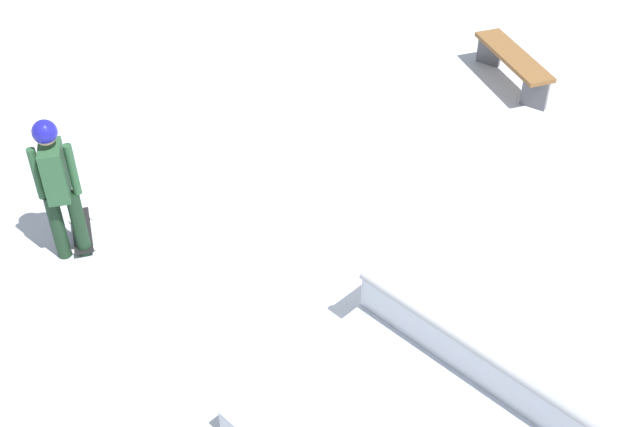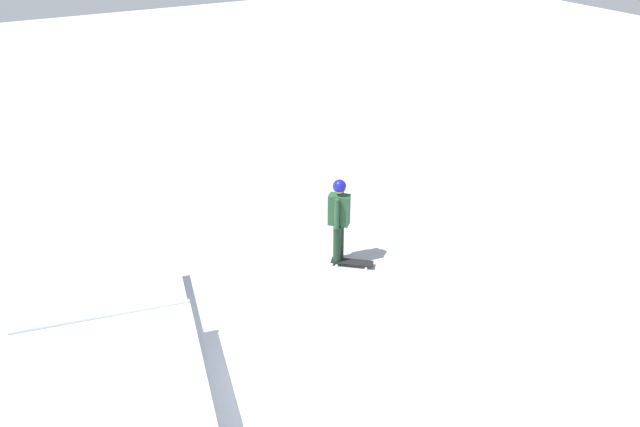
{
  "view_description": "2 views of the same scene",
  "coord_description": "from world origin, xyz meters",
  "views": [
    {
      "loc": [
        6.35,
        2.48,
        6.03
      ],
      "look_at": [
        1.1,
        -0.98,
        0.9
      ],
      "focal_mm": 45.91,
      "sensor_mm": 36.0,
      "label": 1
    },
    {
      "loc": [
        -6.45,
        1.79,
        6.49
      ],
      "look_at": [
        2.49,
        -3.18,
        1.0
      ],
      "focal_mm": 35.1,
      "sensor_mm": 36.0,
      "label": 2
    }
  ],
  "objects": [
    {
      "name": "ground_plane",
      "position": [
        0.0,
        0.0,
        0.0
      ],
      "size": [
        60.0,
        60.0,
        0.0
      ],
      "primitive_type": "plane",
      "color": "#B2B7C1"
    },
    {
      "name": "skate_ramp",
      "position": [
        0.41,
        1.25,
        0.32
      ],
      "size": [
        5.81,
        3.61,
        0.74
      ],
      "rotation": [
        0.0,
        0.0,
        -0.2
      ],
      "color": "silver",
      "rests_on": "ground"
    },
    {
      "name": "skater",
      "position": [
        2.25,
        -3.45,
        1.01
      ],
      "size": [
        0.42,
        0.42,
        1.73
      ],
      "rotation": [
        0.0,
        0.0,
        3.93
      ],
      "color": "black",
      "rests_on": "ground"
    },
    {
      "name": "skateboard",
      "position": [
        1.99,
        -3.6,
        0.08
      ],
      "size": [
        0.67,
        0.74,
        0.09
      ],
      "rotation": [
        0.0,
        0.0,
        4.02
      ],
      "color": "black",
      "rests_on": "ground"
    },
    {
      "name": "park_bench",
      "position": [
        -3.8,
        -0.94,
        0.36
      ],
      "size": [
        1.29,
        1.51,
        0.48
      ],
      "rotation": [
        0.0,
        0.0,
        4.06
      ],
      "color": "brown",
      "rests_on": "ground"
    }
  ]
}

